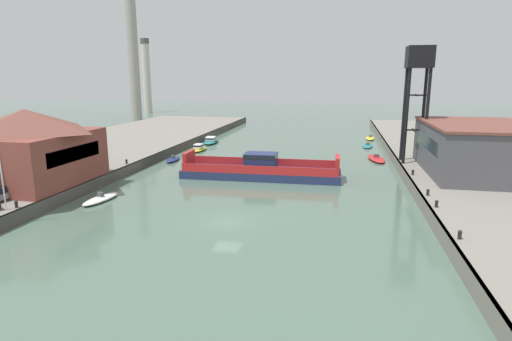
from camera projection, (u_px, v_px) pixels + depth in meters
name	position (u px, v px, depth m)	size (l,w,h in m)	color
ground_plane	(227.00, 222.00, 39.40)	(400.00, 400.00, 0.00)	#4C6656
quay_left	(60.00, 161.00, 64.69)	(28.00, 140.00, 1.45)	gray
chain_ferry	(261.00, 170.00, 56.87)	(21.62, 6.13, 3.40)	navy
moored_boat_near_left	(101.00, 199.00, 46.11)	(2.42, 5.72, 1.02)	white
moored_boat_near_right	(370.00, 138.00, 92.71)	(2.21, 5.69, 1.01)	yellow
moored_boat_mid_left	(376.00, 159.00, 69.26)	(3.38, 7.64, 0.98)	red
moored_boat_mid_right	(199.00, 148.00, 77.76)	(2.04, 5.58, 1.38)	yellow
moored_boat_far_left	(368.00, 146.00, 82.70)	(2.53, 6.07, 0.87)	#237075
moored_boat_far_right	(173.00, 159.00, 68.44)	(1.95, 4.94, 1.01)	navy
moored_boat_upstream_a	(211.00, 141.00, 87.57)	(3.53, 8.15, 1.35)	#237075
harbormaster_building	(28.00, 147.00, 47.39)	(11.76, 13.44, 8.50)	brown
warehouse_shed	(478.00, 148.00, 52.68)	(12.64, 19.15, 6.35)	#4C4C51
crane_tower	(419.00, 71.00, 57.60)	(3.46, 3.46, 16.20)	black
flagpole	(0.00, 165.00, 37.43)	(0.20, 0.20, 8.20)	silver
bollard_left_fore	(16.00, 204.00, 38.93)	(0.32, 0.32, 0.71)	black
bollard_right_fore	(460.00, 234.00, 31.32)	(0.32, 0.32, 0.71)	black
bollard_left_mid	(68.00, 184.00, 46.36)	(0.32, 0.32, 0.71)	black
bollard_right_mid	(437.00, 203.00, 39.06)	(0.32, 0.32, 0.71)	black
bollard_left_aft	(86.00, 177.00, 49.61)	(0.32, 0.32, 0.71)	black
bollard_right_aft	(428.00, 192.00, 42.99)	(0.32, 0.32, 0.71)	black
bollard_left_far	(126.00, 161.00, 58.82)	(0.32, 0.32, 0.71)	black
bollard_right_far	(413.00, 172.00, 52.16)	(0.32, 0.32, 0.71)	black
smokestack_distant_a	(133.00, 54.00, 132.71)	(3.67, 3.67, 39.91)	#9E998E
smokestack_distant_b	(146.00, 73.00, 162.37)	(3.34, 3.34, 28.30)	beige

